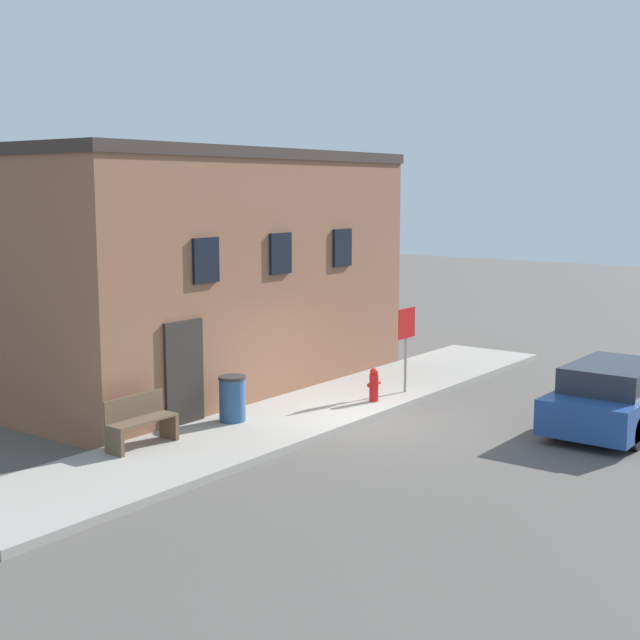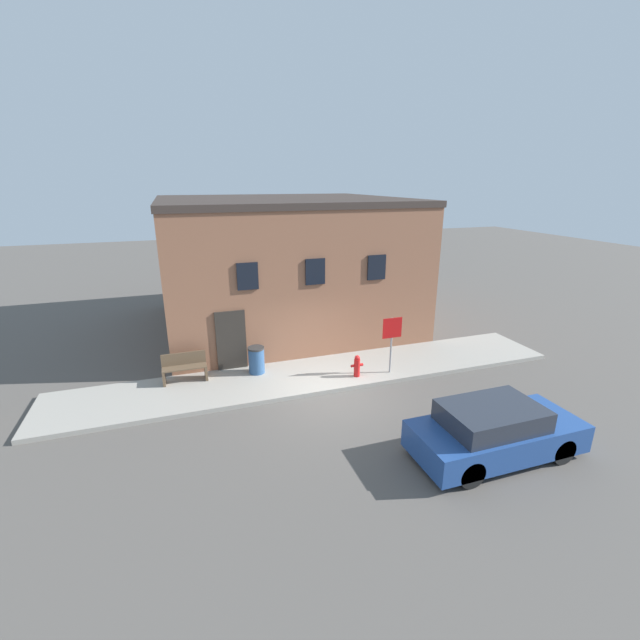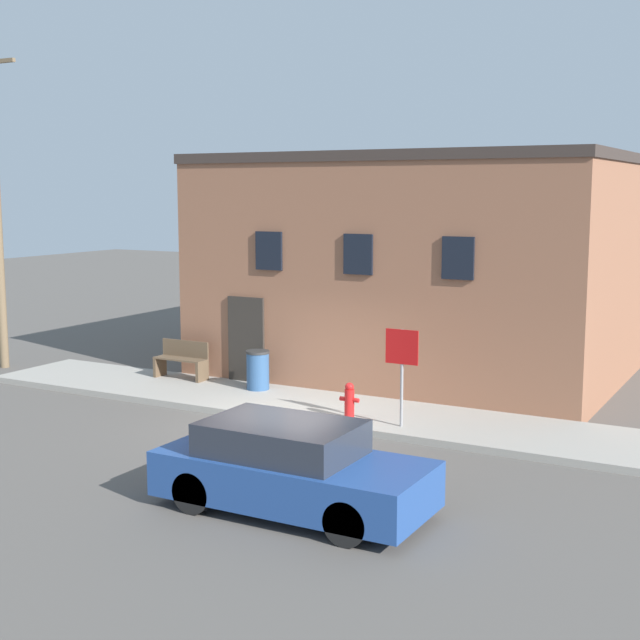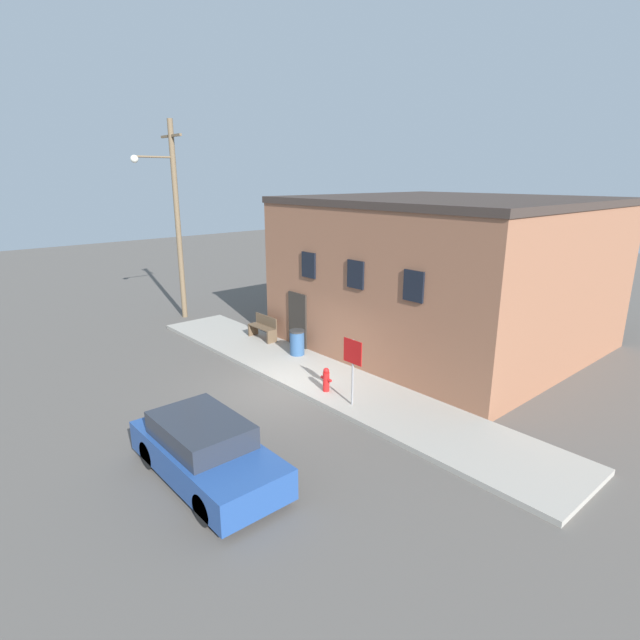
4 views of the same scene
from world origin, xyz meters
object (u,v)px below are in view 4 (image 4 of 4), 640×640
(utility_pole, at_px, (175,215))
(parked_car, at_px, (206,451))
(bench, at_px, (263,328))
(trash_bin, at_px, (297,342))
(stop_sign, at_px, (353,360))
(fire_hydrant, at_px, (326,379))

(utility_pole, height_order, parked_car, utility_pole)
(bench, xyz_separation_m, parked_car, (6.83, -6.28, 0.06))
(bench, relative_size, trash_bin, 1.51)
(stop_sign, height_order, utility_pole, utility_pole)
(fire_hydrant, distance_m, stop_sign, 1.54)
(fire_hydrant, distance_m, bench, 5.57)
(fire_hydrant, distance_m, parked_car, 5.01)
(parked_car, bearing_deg, fire_hydrant, 106.92)
(bench, bearing_deg, fire_hydrant, -15.42)
(fire_hydrant, bearing_deg, bench, 164.58)
(utility_pole, xyz_separation_m, parked_car, (12.31, -5.51, -4.03))
(bench, xyz_separation_m, trash_bin, (2.30, -0.13, 0.01))
(stop_sign, height_order, bench, stop_sign)
(trash_bin, bearing_deg, bench, 176.67)
(trash_bin, height_order, utility_pole, utility_pole)
(stop_sign, xyz_separation_m, utility_pole, (-12.03, 0.81, 3.19))
(stop_sign, xyz_separation_m, trash_bin, (-4.25, 1.43, -0.89))
(stop_sign, xyz_separation_m, bench, (-6.55, 1.57, -0.90))
(fire_hydrant, height_order, utility_pole, utility_pole)
(stop_sign, distance_m, trash_bin, 4.57)
(trash_bin, relative_size, parked_car, 0.22)
(bench, bearing_deg, utility_pole, -172.09)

